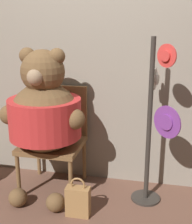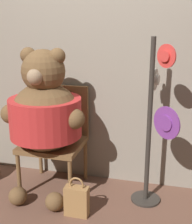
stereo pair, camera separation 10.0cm
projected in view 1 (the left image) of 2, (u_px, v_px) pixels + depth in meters
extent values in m
plane|color=brown|center=(83.00, 201.00, 2.99)|extent=(14.00, 14.00, 0.00)
cube|color=gray|center=(96.00, 78.00, 3.20)|extent=(8.00, 0.10, 2.21)
cylinder|color=brown|center=(18.00, 177.00, 2.99)|extent=(0.04, 0.04, 0.45)
cylinder|color=brown|center=(71.00, 183.00, 2.89)|extent=(0.04, 0.04, 0.45)
cylinder|color=brown|center=(39.00, 155.00, 3.46)|extent=(0.04, 0.04, 0.45)
cylinder|color=brown|center=(84.00, 160.00, 3.35)|extent=(0.04, 0.04, 0.45)
cube|color=brown|center=(52.00, 145.00, 3.10)|extent=(0.59, 0.56, 0.05)
cube|color=brown|center=(60.00, 110.00, 3.26)|extent=(0.59, 0.04, 0.53)
sphere|color=brown|center=(45.00, 118.00, 2.94)|extent=(0.67, 0.67, 0.67)
cylinder|color=red|center=(45.00, 118.00, 2.94)|extent=(0.68, 0.68, 0.37)
sphere|color=brown|center=(43.00, 72.00, 2.82)|extent=(0.40, 0.40, 0.40)
sphere|color=brown|center=(27.00, 56.00, 2.80)|extent=(0.15, 0.15, 0.15)
sphere|color=brown|center=(57.00, 56.00, 2.75)|extent=(0.15, 0.15, 0.15)
sphere|color=#997A5B|center=(35.00, 77.00, 2.66)|extent=(0.15, 0.15, 0.15)
sphere|color=brown|center=(10.00, 115.00, 2.92)|extent=(0.19, 0.19, 0.19)
sphere|color=brown|center=(75.00, 119.00, 2.79)|extent=(0.19, 0.19, 0.19)
sphere|color=brown|center=(18.00, 198.00, 2.90)|extent=(0.17, 0.17, 0.17)
sphere|color=brown|center=(55.00, 202.00, 2.82)|extent=(0.17, 0.17, 0.17)
cylinder|color=#332D28|center=(145.00, 198.00, 3.03)|extent=(0.28, 0.28, 0.02)
cylinder|color=#332D28|center=(149.00, 124.00, 2.81)|extent=(0.04, 0.04, 1.54)
cylinder|color=red|center=(167.00, 56.00, 2.53)|extent=(0.16, 0.13, 0.19)
cylinder|color=red|center=(167.00, 56.00, 2.53)|extent=(0.10, 0.10, 0.09)
cylinder|color=silver|center=(155.00, 79.00, 2.81)|extent=(0.05, 0.20, 0.20)
cylinder|color=silver|center=(155.00, 79.00, 2.81)|extent=(0.08, 0.10, 0.09)
cylinder|color=#7A388E|center=(167.00, 122.00, 2.64)|extent=(0.23, 0.19, 0.28)
cylinder|color=#7A388E|center=(167.00, 122.00, 2.64)|extent=(0.13, 0.12, 0.14)
cube|color=#A87A47|center=(78.00, 201.00, 2.75)|extent=(0.21, 0.10, 0.27)
torus|color=#A87A47|center=(78.00, 185.00, 2.70)|extent=(0.13, 0.02, 0.13)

